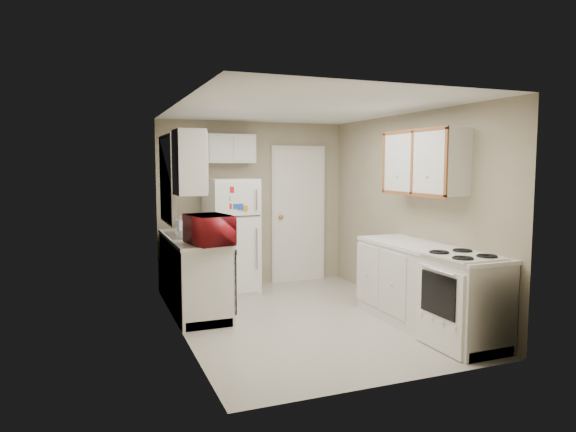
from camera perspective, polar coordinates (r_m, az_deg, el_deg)
name	(u,v)px	position (r m, az deg, el deg)	size (l,w,h in m)	color
floor	(304,319)	(6.05, 1.76, -11.34)	(3.80, 3.80, 0.00)	beige
ceiling	(304,108)	(5.82, 1.83, 11.87)	(3.80, 3.80, 0.00)	white
wall_left	(180,221)	(5.42, -11.94, -0.49)	(3.80, 3.80, 0.00)	tan
wall_right	(408,212)	(6.49, 13.23, 0.48)	(3.80, 3.80, 0.00)	tan
wall_back	(254,204)	(7.59, -3.85, 1.35)	(2.80, 2.80, 0.00)	tan
wall_front	(398,238)	(4.15, 12.17, -2.37)	(2.80, 2.80, 0.00)	tan
left_counter	(193,273)	(6.47, -10.48, -6.21)	(0.60, 1.80, 0.90)	silver
dishwasher	(229,277)	(5.95, -6.63, -6.80)	(0.03, 0.58, 0.72)	black
sink	(190,238)	(6.54, -10.80, -2.43)	(0.54, 0.74, 0.16)	gray
microwave	(210,231)	(5.70, -8.71, -1.66)	(0.33, 0.59, 0.39)	maroon
soap_bottle	(180,224)	(6.93, -11.86, -0.84)	(0.09, 0.09, 0.20)	white
window_blinds	(168,179)	(6.44, -13.20, 4.00)	(0.10, 0.98, 1.08)	silver
upper_cabinet_left	(189,162)	(5.64, -10.92, 5.87)	(0.30, 0.45, 0.70)	silver
refrigerator	(231,236)	(7.19, -6.33, -2.18)	(0.65, 0.63, 1.59)	white
cabinet_over_fridge	(229,149)	(7.32, -6.55, 7.43)	(0.70, 0.30, 0.40)	silver
interior_door	(298,215)	(7.81, 1.15, 0.15)	(0.86, 0.06, 2.08)	white
right_counter	(426,288)	(5.80, 15.12, -7.70)	(0.60, 2.00, 0.90)	silver
stove	(461,307)	(5.31, 18.65, -9.55)	(0.54, 0.66, 0.81)	white
upper_cabinet_right	(424,163)	(5.97, 14.90, 5.76)	(0.30, 1.20, 0.70)	silver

